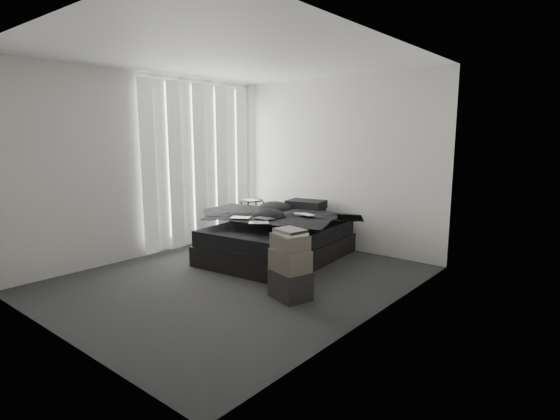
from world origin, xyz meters
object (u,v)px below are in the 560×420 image
Objects in this scene: laptop at (302,210)px; side_stand at (252,220)px; box_lower at (290,284)px; bed at (278,249)px.

laptop reaches higher than side_stand.
laptop is 1.56m from side_stand.
laptop is 1.52m from box_lower.
bed is 1.57m from box_lower.
bed is at bearing -154.50° from laptop.
side_stand reaches higher than box_lower.
side_stand is 2.76m from box_lower.
laptop is 0.77× the size of box_lower.
side_stand is (-1.41, 0.51, -0.39)m from laptop.
laptop reaches higher than box_lower.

